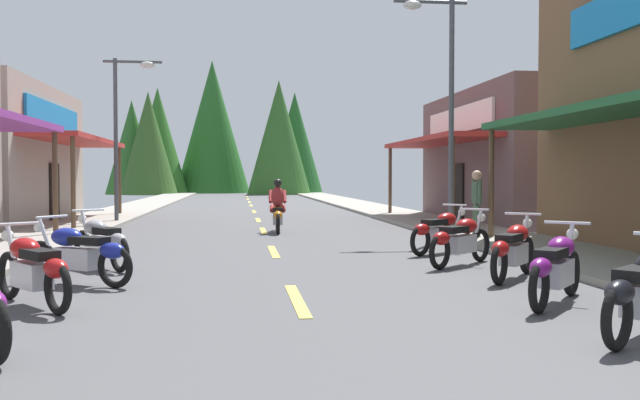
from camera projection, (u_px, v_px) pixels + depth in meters
ground at (259, 223)px, 25.02m from camera, size 9.05×79.94×0.10m
sidewalk_left at (93, 221)px, 24.32m from camera, size 2.66×79.94×0.12m
sidewalk_right at (416, 219)px, 25.72m from camera, size 2.66×79.94×0.12m
centerline_dashes at (256, 215)px, 29.20m from camera, size 0.16×56.31×0.01m
storefront_right_far at (560, 157)px, 25.22m from camera, size 9.50×9.78×4.70m
streetlamp_left at (125, 116)px, 23.72m from camera, size 1.98×0.30×5.69m
streetlamp_right at (441, 83)px, 18.34m from camera, size 1.98×0.30×6.37m
motorcycle_parked_right_1 at (556, 267)px, 8.78m from camera, size 1.47×1.68×1.04m
motorcycle_parked_right_2 at (513, 249)px, 10.94m from camera, size 1.42×1.73×1.04m
motorcycle_parked_right_3 at (460, 239)px, 12.59m from camera, size 1.65×1.52×1.04m
motorcycle_parked_right_4 at (441, 231)px, 14.60m from camera, size 1.73×1.42×1.04m
motorcycle_parked_left_2 at (33, 268)px, 8.62m from camera, size 1.39×1.75×1.04m
motorcycle_parked_left_3 at (78, 253)px, 10.38m from camera, size 1.86×1.24×1.04m
motorcycle_parked_left_4 at (101, 241)px, 12.26m from camera, size 1.31×1.81×1.04m
rider_cruising_lead at (278, 210)px, 20.06m from camera, size 0.60×2.14×1.57m
pedestrian_browsing at (477, 200)px, 17.34m from camera, size 0.26×0.57×1.79m
treeline_backdrop at (212, 136)px, 65.69m from camera, size 20.24×13.17×13.22m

